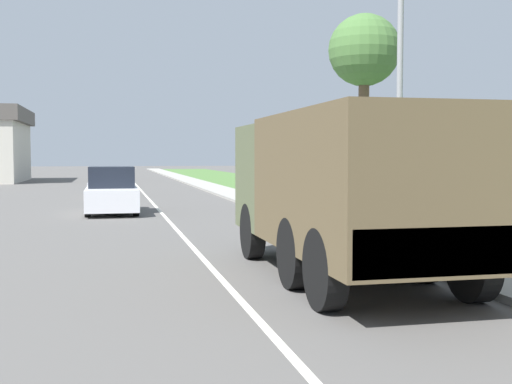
{
  "coord_description": "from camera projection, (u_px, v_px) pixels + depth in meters",
  "views": [
    {
      "loc": [
        -1.83,
        2.71,
        2.1
      ],
      "look_at": [
        0.84,
        14.38,
        1.41
      ],
      "focal_mm": 45.0,
      "sensor_mm": 36.0,
      "label": 1
    }
  ],
  "objects": [
    {
      "name": "lamp_post",
      "position": [
        392.0,
        57.0,
        14.75
      ],
      "size": [
        1.69,
        0.24,
        7.14
      ],
      "color": "gray",
      "rests_on": "sidewalk_right"
    },
    {
      "name": "tree_mid_right",
      "position": [
        364.0,
        54.0,
        22.85
      ],
      "size": [
        2.56,
        2.56,
        7.11
      ],
      "color": "brown",
      "rests_on": "grass_strip_right"
    },
    {
      "name": "lane_centre_stripe",
      "position": [
        142.0,
        192.0,
        36.82
      ],
      "size": [
        0.12,
        120.0,
        0.0
      ],
      "color": "silver",
      "rests_on": "ground"
    },
    {
      "name": "car_nearest_ahead",
      "position": [
        112.0,
        192.0,
        23.29
      ],
      "size": [
        1.82,
        4.37,
        1.69
      ],
      "color": "silver",
      "rests_on": "ground"
    },
    {
      "name": "car_second_ahead",
      "position": [
        106.0,
        184.0,
        32.67
      ],
      "size": [
        1.77,
        4.04,
        1.37
      ],
      "color": "silver",
      "rests_on": "ground"
    },
    {
      "name": "sidewalk_right",
      "position": [
        220.0,
        190.0,
        37.81
      ],
      "size": [
        1.8,
        120.0,
        0.12
      ],
      "color": "#9E9B93",
      "rests_on": "ground"
    },
    {
      "name": "utility_box",
      "position": [
        405.0,
        217.0,
        17.86
      ],
      "size": [
        0.55,
        0.45,
        0.7
      ],
      "color": "#3D7042",
      "rests_on": "grass_strip_right"
    },
    {
      "name": "military_truck",
      "position": [
        346.0,
        184.0,
        10.9
      ],
      "size": [
        2.52,
        6.76,
        2.77
      ],
      "color": "#545B3D",
      "rests_on": "ground"
    },
    {
      "name": "ground_plane",
      "position": [
        142.0,
        192.0,
        36.82
      ],
      "size": [
        180.0,
        180.0,
        0.0
      ],
      "primitive_type": "plane",
      "color": "#565451"
    },
    {
      "name": "pickup_truck",
      "position": [
        448.0,
        195.0,
        19.28
      ],
      "size": [
        2.06,
        5.57,
        1.82
      ],
      "color": "black",
      "rests_on": "grass_strip_right"
    },
    {
      "name": "grass_strip_right",
      "position": [
        291.0,
        190.0,
        38.8
      ],
      "size": [
        7.0,
        120.0,
        0.02
      ],
      "color": "#4C7538",
      "rests_on": "ground"
    }
  ]
}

